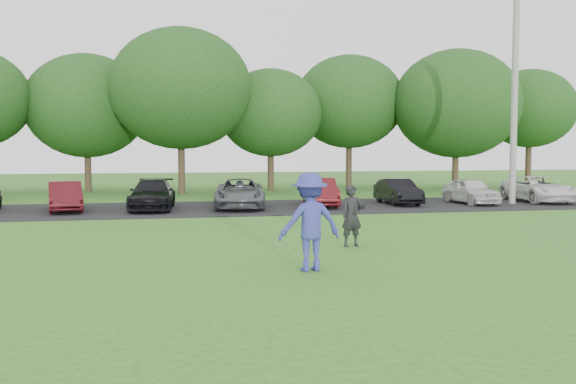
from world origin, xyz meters
name	(u,v)px	position (x,y,z in m)	size (l,w,h in m)	color
ground	(323,268)	(0.00, 0.00, 0.00)	(100.00, 100.00, 0.00)	#2F661D
parking_lot	(241,208)	(0.00, 13.00, 0.01)	(32.00, 6.50, 0.03)	black
utility_pole	(515,89)	(11.64, 12.43, 4.91)	(0.28, 0.28, 9.82)	gray
frisbee_player	(310,222)	(-0.33, -0.25, 0.97)	(1.34, 0.87, 2.16)	#343792
camera_bystander	(352,216)	(1.41, 2.56, 0.76)	(0.61, 0.48, 1.52)	black
parked_cars	(250,193)	(0.37, 12.95, 0.60)	(28.84, 4.57, 1.16)	slate
tree_row	(245,102)	(1.51, 22.76, 4.91)	(42.39, 9.85, 8.64)	#38281C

